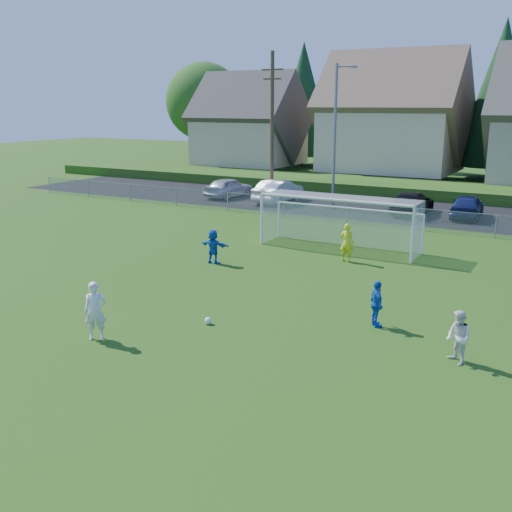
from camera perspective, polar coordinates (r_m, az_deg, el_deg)
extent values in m
plane|color=#193D0C|center=(15.48, -15.05, -11.47)|extent=(160.00, 160.00, 0.00)
plane|color=black|center=(39.15, 14.24, 4.17)|extent=(60.00, 60.00, 0.00)
cube|color=#1E420F|center=(46.29, 16.79, 6.01)|extent=(70.00, 6.00, 0.80)
sphere|color=white|center=(18.61, -4.59, -6.17)|extent=(0.22, 0.22, 0.22)
imported|color=silver|center=(17.76, -15.05, -5.08)|extent=(0.74, 0.71, 1.71)
imported|color=silver|center=(16.53, 18.72, -7.36)|extent=(0.88, 0.88, 1.44)
imported|color=blue|center=(18.53, 11.42, -4.49)|extent=(0.80, 0.89, 1.45)
imported|color=blue|center=(25.41, -4.09, 0.91)|extent=(1.36, 0.45, 1.46)
imported|color=yellow|center=(25.91, 8.65, 1.28)|extent=(0.62, 0.42, 1.66)
imported|color=#AEB1B6|center=(43.59, -2.62, 6.54)|extent=(2.22, 4.38, 1.43)
imported|color=silver|center=(41.29, 2.14, 6.19)|extent=(1.70, 4.72, 1.55)
imported|color=black|center=(38.20, 14.62, 4.93)|extent=(1.96, 4.71, 1.36)
imported|color=#171F51|center=(37.72, 19.47, 4.51)|extent=(1.98, 4.27, 1.42)
cylinder|color=white|center=(28.80, 0.54, 3.54)|extent=(0.12, 0.12, 2.44)
cylinder|color=white|center=(26.13, 14.70, 1.95)|extent=(0.12, 0.12, 2.44)
cylinder|color=white|center=(27.04, 7.36, 5.34)|extent=(7.30, 0.12, 0.12)
cylinder|color=white|center=(30.42, 2.19, 3.50)|extent=(0.08, 0.08, 1.80)
cylinder|color=white|center=(27.90, 15.63, 1.98)|extent=(0.08, 0.08, 1.80)
cylinder|color=white|center=(28.79, 8.69, 4.55)|extent=(7.30, 0.08, 0.08)
cube|color=silver|center=(28.96, 8.62, 2.79)|extent=(7.30, 0.02, 1.80)
cube|color=silver|center=(29.58, 1.39, 3.82)|extent=(0.02, 1.80, 2.44)
cube|color=silver|center=(26.98, 15.20, 2.30)|extent=(0.02, 1.80, 2.44)
cube|color=silver|center=(27.86, 8.07, 5.58)|extent=(7.30, 1.80, 0.02)
cube|color=gray|center=(33.75, 11.83, 4.75)|extent=(52.00, 0.03, 0.03)
cube|color=gray|center=(33.84, 11.78, 3.79)|extent=(52.00, 0.02, 1.14)
cylinder|color=gray|center=(48.41, -19.09, 6.41)|extent=(0.06, 0.06, 1.20)
cylinder|color=gray|center=(33.84, 11.78, 3.79)|extent=(0.06, 0.06, 1.20)
cylinder|color=slate|center=(38.66, 7.50, 11.08)|extent=(0.18, 0.18, 9.00)
cylinder|color=slate|center=(38.48, 8.44, 17.44)|extent=(1.20, 0.12, 0.12)
cube|color=slate|center=(38.26, 9.31, 17.35)|extent=(0.36, 0.18, 0.12)
cylinder|color=#473321|center=(41.66, 1.53, 12.11)|extent=(0.26, 0.26, 10.00)
cube|color=#473321|center=(41.69, 1.57, 17.33)|extent=(1.60, 0.10, 0.10)
cube|color=#473321|center=(41.66, 1.57, 16.51)|extent=(1.30, 0.10, 0.10)
cube|color=tan|center=(59.95, -0.64, 10.92)|extent=(9.00, 8.00, 4.50)
pyramid|color=#423D38|center=(59.92, -0.66, 17.29)|extent=(9.90, 8.80, 4.41)
cube|color=#C6B58E|center=(55.22, 12.80, 10.80)|extent=(11.00, 9.00, 5.50)
pyramid|color=brown|center=(55.34, 13.26, 18.79)|extent=(12.10, 9.90, 4.96)
cylinder|color=#382616|center=(67.66, -4.87, 10.35)|extent=(0.36, 0.36, 3.96)
sphere|color=#2B5B19|center=(67.50, -4.96, 14.45)|extent=(8.36, 8.36, 8.36)
cylinder|color=#382616|center=(66.28, 4.40, 9.08)|extent=(0.30, 0.30, 1.20)
cone|color=#143819|center=(66.01, 4.51, 14.67)|extent=(6.76, 6.76, 11.70)
cylinder|color=#382616|center=(63.66, 13.05, 8.55)|extent=(0.30, 0.30, 1.20)
cone|color=#143819|center=(63.38, 13.37, 13.94)|extent=(6.24, 6.24, 10.80)
cylinder|color=#382616|center=(58.62, 21.65, 7.44)|extent=(0.30, 0.30, 1.20)
cone|color=#143819|center=(58.32, 22.29, 14.17)|extent=(7.28, 7.28, 12.60)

